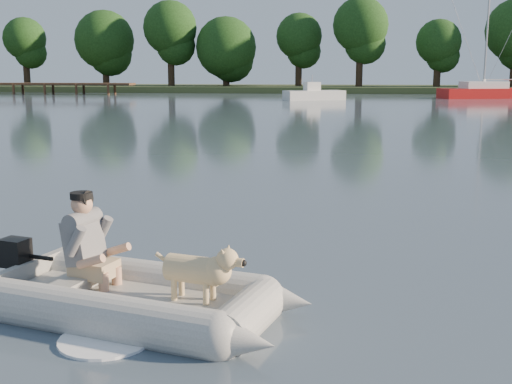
# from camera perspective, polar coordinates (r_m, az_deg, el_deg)

# --- Properties ---
(water) EXTENTS (160.00, 160.00, 0.00)m
(water) POSITION_cam_1_polar(r_m,az_deg,el_deg) (5.95, -5.16, -11.49)
(water) COLOR slate
(water) RESTS_ON ground
(shore_bank) EXTENTS (160.00, 12.00, 0.70)m
(shore_bank) POSITION_cam_1_polar(r_m,az_deg,el_deg) (67.42, 5.87, 9.07)
(shore_bank) COLOR #47512D
(shore_bank) RESTS_ON water
(dock) EXTENTS (18.00, 2.00, 1.04)m
(dock) POSITION_cam_1_polar(r_m,az_deg,el_deg) (63.51, -18.76, 8.70)
(dock) COLOR #4C331E
(dock) RESTS_ON water
(treeline) EXTENTS (84.66, 7.35, 9.27)m
(treeline) POSITION_cam_1_polar(r_m,az_deg,el_deg) (66.68, 11.02, 13.26)
(treeline) COLOR #332316
(treeline) RESTS_ON shore_bank
(dinghy) EXTENTS (4.87, 4.13, 1.20)m
(dinghy) POSITION_cam_1_polar(r_m,az_deg,el_deg) (6.05, -10.53, -6.20)
(dinghy) COLOR #9B9B96
(dinghy) RESTS_ON water
(man) EXTENTS (0.74, 0.68, 0.93)m
(man) POSITION_cam_1_polar(r_m,az_deg,el_deg) (6.37, -14.95, -3.96)
(man) COLOR slate
(man) RESTS_ON dinghy
(dog) EXTENTS (0.85, 0.48, 0.53)m
(dog) POSITION_cam_1_polar(r_m,az_deg,el_deg) (5.84, -5.61, -7.29)
(dog) COLOR tan
(dog) RESTS_ON dinghy
(outboard_motor) EXTENTS (0.41, 0.33, 0.68)m
(outboard_motor) POSITION_cam_1_polar(r_m,az_deg,el_deg) (6.96, -20.52, -6.47)
(outboard_motor) COLOR black
(outboard_motor) RESTS_ON dinghy
(motorboat) EXTENTS (4.96, 3.54, 1.96)m
(motorboat) POSITION_cam_1_polar(r_m,az_deg,el_deg) (48.71, 5.19, 9.19)
(motorboat) COLOR white
(motorboat) RESTS_ON water
(sailboat) EXTENTS (8.17, 4.33, 10.77)m
(sailboat) POSITION_cam_1_polar(r_m,az_deg,el_deg) (54.95, 19.92, 8.34)
(sailboat) COLOR red
(sailboat) RESTS_ON water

